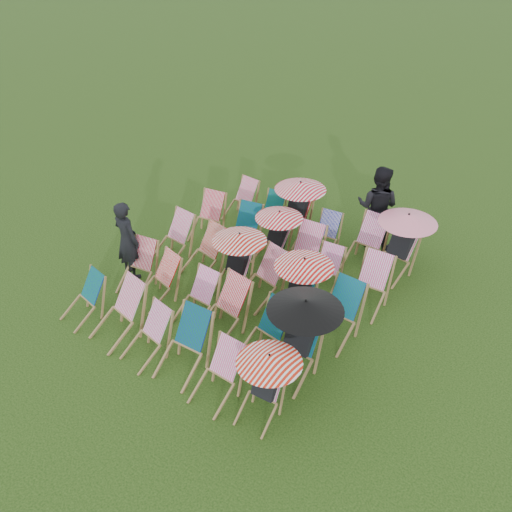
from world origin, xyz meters
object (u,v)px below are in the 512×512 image
Objects in this scene: deckchair_5 at (264,385)px; person_rear at (377,207)px; deckchair_0 at (83,298)px; person_left at (127,240)px; deckchair_29 at (399,243)px.

person_rear is at bearing 94.29° from deckchair_5.
person_left reaches higher than deckchair_0.
deckchair_29 is at bearing 59.14° from deckchair_0.
person_left is at bearing 158.26° from deckchair_5.
person_rear is at bearing -125.05° from person_left.
deckchair_29 is (-0.04, 4.59, 0.11)m from deckchair_5.
deckchair_29 is 5.43m from person_left.
person_rear is (3.38, 4.06, 0.09)m from person_left.
deckchair_0 is 1.52m from person_left.
deckchair_0 is at bearing 50.10° from person_rear.
person_left is 5.28m from person_rear.
deckchair_0 is 0.47× the size of person_rear.
person_rear is (-0.93, 5.30, 0.32)m from deckchair_5.
deckchair_29 is at bearing 84.84° from deckchair_5.
deckchair_29 is at bearing -137.19° from person_left.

